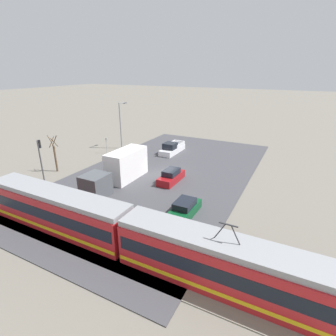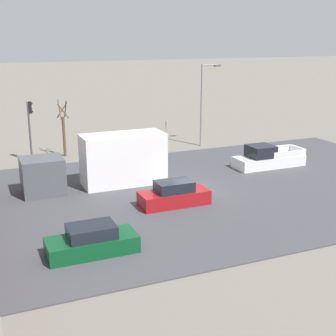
{
  "view_description": "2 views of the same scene",
  "coord_description": "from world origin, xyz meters",
  "px_view_note": "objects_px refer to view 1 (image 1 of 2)",
  "views": [
    {
      "loc": [
        -14.87,
        27.71,
        12.69
      ],
      "look_at": [
        -2.92,
        4.64,
        2.82
      ],
      "focal_mm": 28.0,
      "sensor_mm": 36.0,
      "label": 1
    },
    {
      "loc": [
        -26.71,
        12.94,
        10.14
      ],
      "look_at": [
        0.11,
        1.56,
        1.81
      ],
      "focal_mm": 50.0,
      "sensor_mm": 36.0,
      "label": 2
    }
  ],
  "objects_px": {
    "street_lamp_near_crossing": "(121,122)",
    "traffic_light_pole": "(40,155)",
    "box_truck": "(120,169)",
    "street_tree": "(55,155)",
    "light_rail_tram": "(127,233)",
    "no_parking_sign": "(106,144)",
    "pickup_truck": "(172,149)",
    "sedan_car_0": "(184,209)",
    "sedan_car_1": "(171,177)"
  },
  "relations": [
    {
      "from": "street_lamp_near_crossing",
      "to": "no_parking_sign",
      "type": "distance_m",
      "value": 4.64
    },
    {
      "from": "light_rail_tram",
      "to": "sedan_car_0",
      "type": "bearing_deg",
      "value": -102.92
    },
    {
      "from": "traffic_light_pole",
      "to": "no_parking_sign",
      "type": "distance_m",
      "value": 12.17
    },
    {
      "from": "no_parking_sign",
      "to": "box_truck",
      "type": "bearing_deg",
      "value": 137.24
    },
    {
      "from": "light_rail_tram",
      "to": "sedan_car_1",
      "type": "height_order",
      "value": "light_rail_tram"
    },
    {
      "from": "street_tree",
      "to": "box_truck",
      "type": "bearing_deg",
      "value": -174.74
    },
    {
      "from": "sedan_car_1",
      "to": "sedan_car_0",
      "type": "bearing_deg",
      "value": 125.76
    },
    {
      "from": "box_truck",
      "to": "traffic_light_pole",
      "type": "distance_m",
      "value": 9.5
    },
    {
      "from": "light_rail_tram",
      "to": "street_lamp_near_crossing",
      "type": "height_order",
      "value": "street_lamp_near_crossing"
    },
    {
      "from": "pickup_truck",
      "to": "no_parking_sign",
      "type": "xyz_separation_m",
      "value": [
        9.23,
        4.84,
        0.79
      ]
    },
    {
      "from": "sedan_car_0",
      "to": "street_lamp_near_crossing",
      "type": "bearing_deg",
      "value": -39.82
    },
    {
      "from": "box_truck",
      "to": "street_lamp_near_crossing",
      "type": "relative_size",
      "value": 1.28
    },
    {
      "from": "street_lamp_near_crossing",
      "to": "pickup_truck",
      "type": "bearing_deg",
      "value": -172.22
    },
    {
      "from": "light_rail_tram",
      "to": "no_parking_sign",
      "type": "xyz_separation_m",
      "value": [
        17.25,
        -18.34,
        -0.15
      ]
    },
    {
      "from": "box_truck",
      "to": "street_tree",
      "type": "relative_size",
      "value": 1.99
    },
    {
      "from": "pickup_truck",
      "to": "traffic_light_pole",
      "type": "xyz_separation_m",
      "value": [
        8.84,
        16.88,
        2.51
      ]
    },
    {
      "from": "light_rail_tram",
      "to": "box_truck",
      "type": "height_order",
      "value": "light_rail_tram"
    },
    {
      "from": "street_tree",
      "to": "traffic_light_pole",
      "type": "bearing_deg",
      "value": 110.95
    },
    {
      "from": "sedan_car_0",
      "to": "traffic_light_pole",
      "type": "xyz_separation_m",
      "value": [
        18.39,
        0.35,
        2.59
      ]
    },
    {
      "from": "light_rail_tram",
      "to": "street_lamp_near_crossing",
      "type": "relative_size",
      "value": 3.7
    },
    {
      "from": "light_rail_tram",
      "to": "traffic_light_pole",
      "type": "xyz_separation_m",
      "value": [
        16.86,
        -6.3,
        1.57
      ]
    },
    {
      "from": "pickup_truck",
      "to": "light_rail_tram",
      "type": "bearing_deg",
      "value": 109.09
    },
    {
      "from": "box_truck",
      "to": "street_lamp_near_crossing",
      "type": "bearing_deg",
      "value": -54.27
    },
    {
      "from": "street_lamp_near_crossing",
      "to": "no_parking_sign",
      "type": "bearing_deg",
      "value": 83.76
    },
    {
      "from": "sedan_car_0",
      "to": "traffic_light_pole",
      "type": "distance_m",
      "value": 18.57
    },
    {
      "from": "pickup_truck",
      "to": "sedan_car_0",
      "type": "height_order",
      "value": "pickup_truck"
    },
    {
      "from": "pickup_truck",
      "to": "traffic_light_pole",
      "type": "relative_size",
      "value": 1.14
    },
    {
      "from": "sedan_car_0",
      "to": "street_lamp_near_crossing",
      "type": "xyz_separation_m",
      "value": [
        18.38,
        -15.32,
        3.74
      ]
    },
    {
      "from": "box_truck",
      "to": "sedan_car_1",
      "type": "distance_m",
      "value": 6.1
    },
    {
      "from": "sedan_car_0",
      "to": "no_parking_sign",
      "type": "xyz_separation_m",
      "value": [
        18.77,
        -11.69,
        0.87
      ]
    },
    {
      "from": "sedan_car_1",
      "to": "traffic_light_pole",
      "type": "xyz_separation_m",
      "value": [
        13.89,
        6.6,
        2.55
      ]
    },
    {
      "from": "box_truck",
      "to": "pickup_truck",
      "type": "relative_size",
      "value": 1.7
    },
    {
      "from": "light_rail_tram",
      "to": "street_tree",
      "type": "distance_m",
      "value": 20.16
    },
    {
      "from": "pickup_truck",
      "to": "street_lamp_near_crossing",
      "type": "height_order",
      "value": "street_lamp_near_crossing"
    },
    {
      "from": "sedan_car_0",
      "to": "sedan_car_1",
      "type": "height_order",
      "value": "sedan_car_1"
    },
    {
      "from": "sedan_car_1",
      "to": "traffic_light_pole",
      "type": "height_order",
      "value": "traffic_light_pole"
    },
    {
      "from": "box_truck",
      "to": "street_lamp_near_crossing",
      "type": "distance_m",
      "value": 14.94
    },
    {
      "from": "no_parking_sign",
      "to": "sedan_car_1",
      "type": "bearing_deg",
      "value": 159.13
    },
    {
      "from": "street_lamp_near_crossing",
      "to": "traffic_light_pole",
      "type": "bearing_deg",
      "value": 89.95
    },
    {
      "from": "pickup_truck",
      "to": "street_tree",
      "type": "xyz_separation_m",
      "value": [
        9.93,
        14.03,
        1.47
      ]
    },
    {
      "from": "light_rail_tram",
      "to": "sedan_car_1",
      "type": "xyz_separation_m",
      "value": [
        2.98,
        -12.9,
        -0.98
      ]
    },
    {
      "from": "street_tree",
      "to": "no_parking_sign",
      "type": "relative_size",
      "value": 1.91
    },
    {
      "from": "no_parking_sign",
      "to": "pickup_truck",
      "type": "bearing_deg",
      "value": -152.34
    },
    {
      "from": "sedan_car_0",
      "to": "sedan_car_1",
      "type": "bearing_deg",
      "value": -54.24
    },
    {
      "from": "sedan_car_0",
      "to": "no_parking_sign",
      "type": "height_order",
      "value": "no_parking_sign"
    },
    {
      "from": "sedan_car_0",
      "to": "street_tree",
      "type": "relative_size",
      "value": 0.88
    },
    {
      "from": "light_rail_tram",
      "to": "no_parking_sign",
      "type": "distance_m",
      "value": 25.18
    },
    {
      "from": "sedan_car_1",
      "to": "no_parking_sign",
      "type": "xyz_separation_m",
      "value": [
        14.27,
        -5.44,
        0.83
      ]
    },
    {
      "from": "light_rail_tram",
      "to": "box_truck",
      "type": "relative_size",
      "value": 2.89
    },
    {
      "from": "sedan_car_0",
      "to": "traffic_light_pole",
      "type": "height_order",
      "value": "traffic_light_pole"
    }
  ]
}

